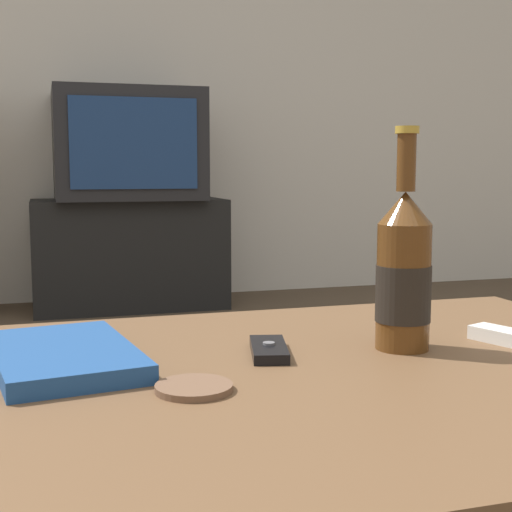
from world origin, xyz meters
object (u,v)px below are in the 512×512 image
(tv_stand, at_px, (130,254))
(cell_phone, at_px, (269,349))
(beer_bottle, at_px, (404,273))
(table_book, at_px, (63,356))
(television, at_px, (127,145))

(tv_stand, distance_m, cell_phone, 2.66)
(beer_bottle, relative_size, table_book, 1.05)
(cell_phone, bearing_deg, television, 100.79)
(cell_phone, xyz_separation_m, table_book, (-0.27, 0.03, 0.00))
(television, xyz_separation_m, beer_bottle, (0.07, -2.67, -0.26))
(tv_stand, xyz_separation_m, cell_phone, (-0.12, -2.65, 0.17))
(beer_bottle, bearing_deg, tv_stand, 91.56)
(television, xyz_separation_m, cell_phone, (-0.12, -2.65, -0.36))
(tv_stand, bearing_deg, table_book, -98.33)
(television, distance_m, cell_phone, 2.67)
(tv_stand, distance_m, beer_bottle, 2.69)
(television, height_order, table_book, television)
(television, relative_size, table_book, 2.38)
(tv_stand, relative_size, television, 1.33)
(cell_phone, bearing_deg, tv_stand, 100.80)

